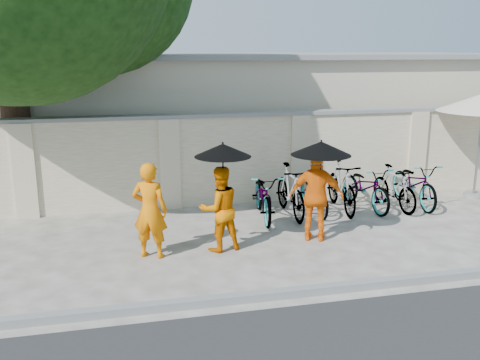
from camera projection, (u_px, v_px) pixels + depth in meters
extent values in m
plane|color=#B5B0A8|center=(247.00, 255.00, 9.27)|extent=(80.00, 80.00, 0.00)
cube|color=slate|center=(275.00, 294.00, 7.65)|extent=(40.00, 0.16, 0.12)
cube|color=beige|center=(256.00, 159.00, 12.27)|extent=(20.00, 0.30, 2.00)
cube|color=#BAB5A7|center=(257.00, 113.00, 15.94)|extent=(14.00, 6.00, 3.20)
cylinder|color=#4D3122|center=(15.00, 109.00, 11.51)|extent=(0.60, 0.60, 4.40)
imported|color=orange|center=(150.00, 210.00, 8.99)|extent=(0.71, 0.60, 1.66)
imported|color=#DD6B00|center=(220.00, 209.00, 9.32)|extent=(0.84, 0.72, 1.52)
cylinder|color=black|center=(223.00, 178.00, 9.12)|extent=(0.02, 0.02, 0.95)
cone|color=black|center=(223.00, 150.00, 9.00)|extent=(0.97, 0.97, 0.22)
imported|color=orange|center=(317.00, 196.00, 9.78)|extent=(1.07, 0.78, 1.69)
cylinder|color=black|center=(320.00, 170.00, 9.59)|extent=(0.02, 0.02, 0.80)
cone|color=black|center=(321.00, 148.00, 9.49)|extent=(1.08, 1.08, 0.25)
cylinder|color=slate|center=(473.00, 195.00, 12.84)|extent=(0.47, 0.47, 0.09)
cylinder|color=gray|center=(478.00, 151.00, 12.58)|extent=(0.06, 0.06, 2.22)
imported|color=gray|center=(264.00, 195.00, 11.13)|extent=(0.88, 1.96, 0.99)
imported|color=gray|center=(290.00, 191.00, 11.29)|extent=(0.53, 1.83, 1.10)
imported|color=gray|center=(315.00, 192.00, 11.58)|extent=(0.63, 1.70, 0.89)
imported|color=gray|center=(342.00, 186.00, 11.63)|extent=(0.70, 1.91, 1.12)
imported|color=gray|center=(366.00, 187.00, 11.83)|extent=(0.87, 1.93, 0.98)
imported|color=gray|center=(394.00, 188.00, 11.79)|extent=(0.63, 1.64, 0.96)
imported|color=gray|center=(415.00, 183.00, 12.08)|extent=(0.73, 1.95, 1.01)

